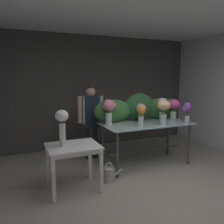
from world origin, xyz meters
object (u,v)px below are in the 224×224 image
object	(u,v)px
display_table_glass	(146,130)
vase_fuchsia_carnations	(174,107)
florist	(91,115)
vase_sunset_stock	(141,114)
vase_blush_freesia	(162,107)
vase_lilac_ranunculus	(141,111)
vase_white_roses_tall	(62,124)
watering_can	(109,174)
vase_violet_anemones	(187,111)
vase_peach_dahlias	(164,109)
vase_rosy_hydrangea	(109,109)
side_table_white	(73,151)

from	to	relation	value
display_table_glass	vase_fuchsia_carnations	xyz separation A→B (m)	(0.73, 0.10, 0.42)
florist	vase_sunset_stock	size ratio (longest dim) A/B	3.82
vase_blush_freesia	vase_lilac_ranunculus	size ratio (longest dim) A/B	1.29
vase_white_roses_tall	watering_can	bearing A→B (deg)	2.18
vase_blush_freesia	vase_violet_anemones	xyz separation A→B (m)	(0.39, -0.29, -0.07)
vase_violet_anemones	watering_can	world-z (taller)	vase_violet_anemones
vase_peach_dahlias	florist	bearing A→B (deg)	135.74
vase_lilac_ranunculus	vase_rosy_hydrangea	size ratio (longest dim) A/B	0.78
display_table_glass	vase_rosy_hydrangea	bearing A→B (deg)	170.63
display_table_glass	vase_fuchsia_carnations	world-z (taller)	vase_fuchsia_carnations
vase_fuchsia_carnations	vase_white_roses_tall	size ratio (longest dim) A/B	0.78
vase_white_roses_tall	side_table_white	bearing A→B (deg)	-0.00
watering_can	vase_sunset_stock	bearing A→B (deg)	16.63
vase_blush_freesia	watering_can	world-z (taller)	vase_blush_freesia
vase_peach_dahlias	watering_can	bearing A→B (deg)	-173.12
vase_rosy_hydrangea	florist	bearing A→B (deg)	103.06
vase_lilac_ranunculus	vase_violet_anemones	distance (m)	0.90
vase_lilac_ranunculus	side_table_white	bearing A→B (deg)	-159.70
display_table_glass	side_table_white	distance (m)	1.67
vase_lilac_ranunculus	vase_white_roses_tall	size ratio (longest dim) A/B	0.68
vase_blush_freesia	vase_white_roses_tall	distance (m)	2.12
display_table_glass	vase_violet_anemones	bearing A→B (deg)	-26.08
display_table_glass	watering_can	size ratio (longest dim) A/B	5.08
vase_lilac_ranunculus	vase_peach_dahlias	xyz separation A→B (m)	(0.26, -0.39, 0.07)
florist	vase_white_roses_tall	world-z (taller)	florist
display_table_glass	vase_white_roses_tall	xyz separation A→B (m)	(-1.76, -0.47, 0.35)
side_table_white	vase_lilac_ranunculus	bearing A→B (deg)	20.30
vase_peach_dahlias	vase_fuchsia_carnations	bearing A→B (deg)	36.52
side_table_white	vase_violet_anemones	xyz separation A→B (m)	(2.31, 0.13, 0.47)
display_table_glass	vase_peach_dahlias	xyz separation A→B (m)	(0.18, -0.30, 0.44)
vase_white_roses_tall	vase_violet_anemones	bearing A→B (deg)	3.01
display_table_glass	vase_white_roses_tall	world-z (taller)	vase_white_roses_tall
vase_fuchsia_carnations	watering_can	bearing A→B (deg)	-162.37
vase_blush_freesia	watering_can	bearing A→B (deg)	-163.59
vase_fuchsia_carnations	vase_lilac_ranunculus	bearing A→B (deg)	-178.97
vase_lilac_ranunculus	vase_peach_dahlias	size ratio (longest dim) A/B	0.81
vase_violet_anemones	vase_peach_dahlias	size ratio (longest dim) A/B	0.88
side_table_white	vase_white_roses_tall	world-z (taller)	vase_white_roses_tall
florist	vase_white_roses_tall	xyz separation A→B (m)	(-0.85, -1.23, 0.11)
display_table_glass	watering_can	xyz separation A→B (m)	(-0.99, -0.45, -0.59)
florist	vase_lilac_ranunculus	bearing A→B (deg)	-39.09
display_table_glass	florist	size ratio (longest dim) A/B	1.15
florist	vase_sunset_stock	bearing A→B (deg)	-56.56
side_table_white	vase_lilac_ranunculus	world-z (taller)	vase_lilac_ranunculus
vase_violet_anemones	vase_peach_dahlias	xyz separation A→B (m)	(-0.52, 0.04, 0.06)
florist	vase_violet_anemones	world-z (taller)	florist
vase_violet_anemones	vase_rosy_hydrangea	xyz separation A→B (m)	(-1.47, 0.47, 0.05)
display_table_glass	watering_can	distance (m)	1.24
vase_rosy_hydrangea	vase_white_roses_tall	xyz separation A→B (m)	(-1.00, -0.60, -0.09)
display_table_glass	florist	distance (m)	1.21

